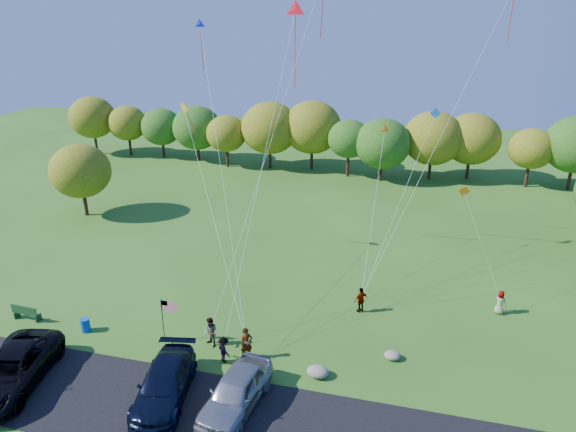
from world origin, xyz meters
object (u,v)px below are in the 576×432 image
(minivan_silver, at_px, (236,391))
(flyer_a, at_px, (247,344))
(flyer_d, at_px, (361,300))
(flyer_b, at_px, (211,332))
(flyer_e, at_px, (500,302))
(flyer_c, at_px, (224,350))
(park_bench, at_px, (25,312))
(trash_barrel, at_px, (85,325))
(minivan_dark, at_px, (11,370))
(minivan_navy, at_px, (165,384))

(minivan_silver, height_order, flyer_a, flyer_a)
(flyer_a, xyz_separation_m, flyer_d, (5.61, 6.48, -0.10))
(flyer_b, xyz_separation_m, flyer_e, (16.71, 7.90, -0.11))
(minivan_silver, distance_m, flyer_e, 18.32)
(minivan_silver, bearing_deg, flyer_c, 126.72)
(flyer_a, relative_size, flyer_e, 1.20)
(park_bench, bearing_deg, trash_barrel, 1.61)
(park_bench, bearing_deg, flyer_d, 20.17)
(flyer_b, xyz_separation_m, park_bench, (-12.38, -0.41, -0.35))
(park_bench, bearing_deg, flyer_a, 2.28)
(flyer_d, bearing_deg, flyer_b, -6.03)
(minivan_dark, height_order, flyer_b, minivan_dark)
(minivan_dark, distance_m, flyer_e, 28.85)
(flyer_c, height_order, trash_barrel, flyer_c)
(park_bench, bearing_deg, flyer_b, 4.91)
(flyer_b, bearing_deg, trash_barrel, -143.03)
(minivan_dark, height_order, minivan_silver, minivan_dark)
(minivan_silver, relative_size, flyer_b, 2.92)
(flyer_c, bearing_deg, minivan_navy, 98.51)
(trash_barrel, bearing_deg, flyer_b, 3.71)
(flyer_b, height_order, flyer_e, flyer_b)
(minivan_dark, relative_size, flyer_b, 3.61)
(flyer_d, xyz_separation_m, trash_barrel, (-16.02, -6.40, -0.44))
(minivan_silver, bearing_deg, minivan_navy, -169.20)
(flyer_c, bearing_deg, minivan_silver, 155.89)
(minivan_navy, bearing_deg, flyer_d, 40.16)
(minivan_dark, xyz_separation_m, flyer_b, (8.68, 5.80, -0.06))
(flyer_c, bearing_deg, flyer_b, -7.35)
(flyer_c, height_order, flyer_e, flyer_e)
(minivan_dark, distance_m, flyer_c, 10.97)
(minivan_silver, bearing_deg, park_bench, 172.04)
(flyer_e, bearing_deg, minivan_navy, 59.14)
(flyer_b, xyz_separation_m, trash_barrel, (-8.02, -0.52, -0.49))
(flyer_a, xyz_separation_m, flyer_b, (-2.39, 0.60, -0.05))
(flyer_c, distance_m, flyer_e, 17.92)
(flyer_b, relative_size, trash_barrel, 2.15)
(flyer_a, height_order, flyer_d, flyer_a)
(flyer_a, bearing_deg, flyer_b, 125.01)
(minivan_navy, height_order, flyer_e, minivan_navy)
(minivan_navy, xyz_separation_m, flyer_a, (2.93, 4.09, 0.07))
(trash_barrel, bearing_deg, minivan_dark, -97.18)
(flyer_c, xyz_separation_m, park_bench, (-13.64, 0.77, -0.21))
(flyer_a, relative_size, trash_barrel, 2.26)
(minivan_dark, height_order, flyer_e, minivan_dark)
(minivan_navy, relative_size, flyer_d, 3.32)
(flyer_b, height_order, trash_barrel, flyer_b)
(flyer_e, bearing_deg, trash_barrel, 41.81)
(minivan_dark, relative_size, park_bench, 3.47)
(flyer_b, bearing_deg, minivan_navy, -63.27)
(minivan_navy, distance_m, flyer_b, 4.72)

